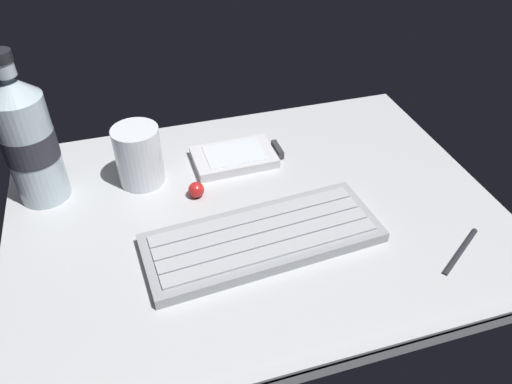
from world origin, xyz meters
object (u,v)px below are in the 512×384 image
juice_cup (139,158)px  stylus_pen (461,250)px  keyboard (263,237)px  handheld_device (238,156)px  trackball_mouse (196,190)px  water_bottle (28,140)px

juice_cup → stylus_pen: 43.40cm
stylus_pen → keyboard: bearing=125.5°
stylus_pen → juice_cup: bearing=110.4°
keyboard → stylus_pen: 23.97cm
stylus_pen → handheld_device: bearing=94.7°
juice_cup → trackball_mouse: bearing=-40.8°
water_bottle → trackball_mouse: (19.74, -6.21, -7.91)cm
handheld_device → juice_cup: 14.68cm
trackball_mouse → water_bottle: bearing=162.5°
handheld_device → keyboard: bearing=-95.3°
keyboard → juice_cup: 21.31cm
handheld_device → juice_cup: bearing=-176.9°
keyboard → handheld_device: (1.63, 17.61, -0.08)cm
handheld_device → stylus_pen: size_ratio=1.36×
handheld_device → water_bottle: 28.62cm
keyboard → handheld_device: keyboard is taller
handheld_device → juice_cup: size_ratio=1.52×
trackball_mouse → stylus_pen: trackball_mouse is taller
handheld_device → trackball_mouse: 10.06cm
keyboard → water_bottle: 32.12cm
keyboard → handheld_device: size_ratio=2.30×
handheld_device → stylus_pen: bearing=-51.4°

